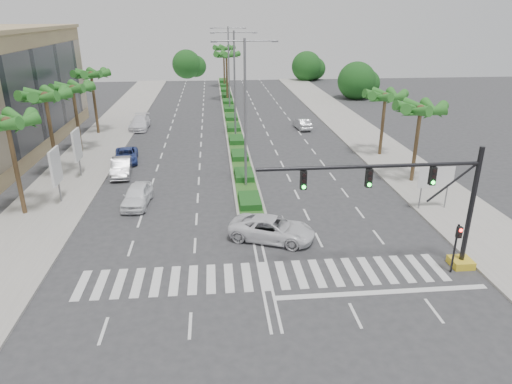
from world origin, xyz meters
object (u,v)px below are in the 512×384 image
Objects in this scene: car_parked_d at (140,123)px; car_crossing at (272,229)px; car_parked_a at (137,195)px; car_parked_c at (126,155)px; car_parked_b at (121,167)px; car_right at (302,124)px.

car_crossing is at bearing -66.99° from car_parked_d.
car_parked_c is (-2.68, 11.17, -0.13)m from car_parked_a.
car_parked_a is 11.65m from car_crossing.
car_parked_a is at bearing 77.35° from car_crossing.
car_parked_c is at bearing 56.80° from car_crossing.
car_parked_a reaches higher than car_crossing.
car_parked_b is 25.26m from car_right.
car_parked_d is at bearing 85.29° from car_parked_c.
car_parked_d is at bearing -11.86° from car_right.
car_parked_b reaches higher than car_right.
car_right is at bearing 57.09° from car_parked_a.
car_parked_b reaches higher than car_crossing.
car_parked_c is at bearing 87.91° from car_parked_b.
car_parked_d reaches higher than car_parked_a.
car_crossing reaches higher than car_right.
car_parked_d is (-3.26, 25.05, 0.01)m from car_parked_a.
car_parked_b is at bearing -93.61° from car_parked_c.
car_parked_b is 0.85× the size of car_crossing.
car_crossing is (12.79, -31.75, -0.03)m from car_parked_d.
car_parked_c is (-0.24, 4.00, -0.11)m from car_parked_b.
car_parked_d reaches higher than car_crossing.
car_parked_d reaches higher than car_parked_c.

